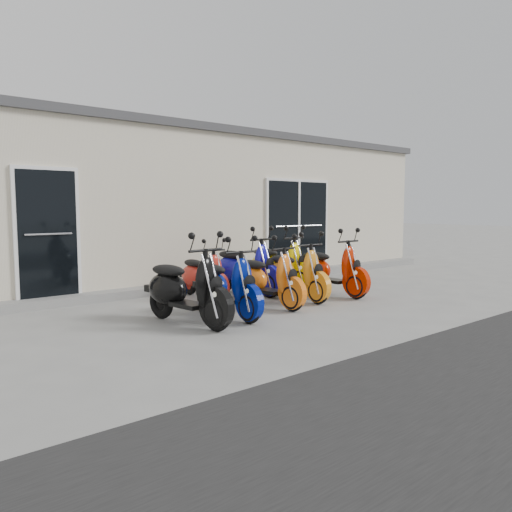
% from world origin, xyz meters
% --- Properties ---
extents(ground, '(80.00, 80.00, 0.00)m').
position_xyz_m(ground, '(0.00, 0.00, 0.00)').
color(ground, gray).
rests_on(ground, ground).
extents(building, '(14.00, 6.00, 3.20)m').
position_xyz_m(building, '(0.00, 5.20, 1.60)').
color(building, beige).
rests_on(building, ground).
extents(roof_cap, '(14.20, 6.20, 0.16)m').
position_xyz_m(roof_cap, '(0.00, 5.20, 3.28)').
color(roof_cap, '#3F3F42').
rests_on(roof_cap, building).
extents(front_step, '(14.00, 0.40, 0.15)m').
position_xyz_m(front_step, '(0.00, 2.02, 0.07)').
color(front_step, gray).
rests_on(front_step, ground).
extents(door_left, '(1.07, 0.08, 2.22)m').
position_xyz_m(door_left, '(-3.20, 2.17, 1.26)').
color(door_left, black).
rests_on(door_left, front_step).
extents(door_right, '(2.02, 0.08, 2.22)m').
position_xyz_m(door_right, '(2.60, 2.17, 1.26)').
color(door_right, black).
rests_on(door_right, front_step).
extents(scooter_front_black, '(0.91, 1.87, 1.32)m').
position_xyz_m(scooter_front_black, '(-2.17, -0.49, 0.66)').
color(scooter_front_black, black).
rests_on(scooter_front_black, ground).
extents(scooter_front_blue, '(0.63, 1.69, 1.24)m').
position_xyz_m(scooter_front_blue, '(-1.46, -0.45, 0.62)').
color(scooter_front_blue, '#011277').
rests_on(scooter_front_blue, ground).
extents(scooter_front_orange_a, '(0.72, 1.69, 1.22)m').
position_xyz_m(scooter_front_orange_a, '(-0.47, -0.25, 0.61)').
color(scooter_front_orange_a, orange).
rests_on(scooter_front_orange_a, ground).
extents(scooter_front_orange_b, '(0.67, 1.70, 1.24)m').
position_xyz_m(scooter_front_orange_b, '(0.35, -0.08, 0.62)').
color(scooter_front_orange_b, orange).
rests_on(scooter_front_orange_b, ground).
extents(scooter_front_red, '(0.68, 1.74, 1.27)m').
position_xyz_m(scooter_front_red, '(1.18, -0.18, 0.64)').
color(scooter_front_red, '#B01B00').
rests_on(scooter_front_red, ground).
extents(scooter_back_red, '(0.56, 1.51, 1.11)m').
position_xyz_m(scooter_back_red, '(-0.86, 1.05, 0.55)').
color(scooter_back_red, red).
rests_on(scooter_back_red, ground).
extents(scooter_back_blue, '(0.86, 1.84, 1.31)m').
position_xyz_m(scooter_back_blue, '(0.00, 0.92, 0.65)').
color(scooter_back_blue, '#111093').
rests_on(scooter_back_blue, ground).
extents(scooter_back_yellow, '(0.77, 1.81, 1.30)m').
position_xyz_m(scooter_back_yellow, '(0.86, 0.92, 0.65)').
color(scooter_back_yellow, '#FFDF00').
rests_on(scooter_back_yellow, ground).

